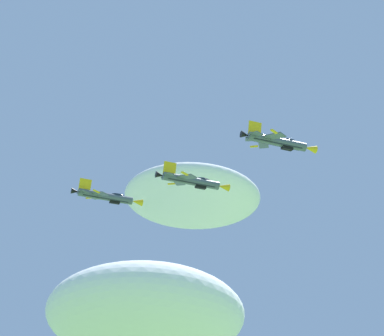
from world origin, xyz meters
TOP-DOWN VIEW (x-y plane):
  - cloud_near_formation at (27.22, 289.39)m, footprint 89.90×80.85m
  - cloud_high_distant at (51.52, 304.95)m, footprint 73.41×60.24m
  - fighter_jet_lead at (32.48, 100.73)m, footprint 15.93×10.18m
  - fighter_jet_left_wing at (17.92, 114.36)m, footprint 15.93×10.09m
  - fighter_jet_right_wing at (1.10, 127.07)m, footprint 15.93×9.93m

SIDE VIEW (x-z plane):
  - fighter_jet_left_wing at x=17.92m, z-range 74.75..79.52m
  - fighter_jet_lead at x=32.48m, z-range 76.80..81.44m
  - fighter_jet_right_wing at x=1.10m, z-range 76.82..81.77m
  - cloud_near_formation at x=27.22m, z-range 98.56..136.58m
  - cloud_high_distant at x=51.52m, z-range 182.03..202.14m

